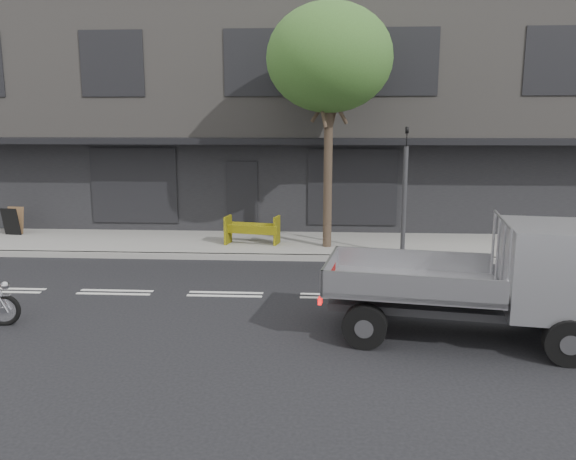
# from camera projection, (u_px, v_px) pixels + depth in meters

# --- Properties ---
(ground) EXTENTS (80.00, 80.00, 0.00)m
(ground) POSITION_uv_depth(u_px,v_px,m) (225.00, 294.00, 11.96)
(ground) COLOR black
(ground) RESTS_ON ground
(sidewalk) EXTENTS (32.00, 3.20, 0.15)m
(sidewalk) POSITION_uv_depth(u_px,v_px,m) (252.00, 244.00, 16.56)
(sidewalk) COLOR gray
(sidewalk) RESTS_ON ground
(kerb) EXTENTS (32.00, 0.20, 0.15)m
(kerb) POSITION_uv_depth(u_px,v_px,m) (245.00, 257.00, 14.99)
(kerb) COLOR gray
(kerb) RESTS_ON ground
(building_main) EXTENTS (26.00, 10.00, 8.00)m
(building_main) POSITION_uv_depth(u_px,v_px,m) (271.00, 112.00, 22.28)
(building_main) COLOR slate
(building_main) RESTS_ON ground
(street_tree) EXTENTS (3.40, 3.40, 6.74)m
(street_tree) POSITION_uv_depth(u_px,v_px,m) (329.00, 59.00, 14.95)
(street_tree) COLOR #382B21
(street_tree) RESTS_ON ground
(traffic_light_pole) EXTENTS (0.12, 0.12, 3.50)m
(traffic_light_pole) POSITION_uv_depth(u_px,v_px,m) (404.00, 198.00, 14.69)
(traffic_light_pole) COLOR #2D2D30
(traffic_light_pole) RESTS_ON ground
(flatbed_ute) EXTENTS (4.76, 2.51, 2.10)m
(flatbed_ute) POSITION_uv_depth(u_px,v_px,m) (529.00, 273.00, 9.15)
(flatbed_ute) COLOR black
(flatbed_ute) RESTS_ON ground
(construction_barrier) EXTENTS (1.62, 0.92, 0.85)m
(construction_barrier) POSITION_uv_depth(u_px,v_px,m) (251.00, 231.00, 15.94)
(construction_barrier) COLOR yellow
(construction_barrier) RESTS_ON sidewalk
(sandwich_board) EXTENTS (0.58, 0.42, 0.86)m
(sandwich_board) POSITION_uv_depth(u_px,v_px,m) (11.00, 222.00, 17.40)
(sandwich_board) COLOR black
(sandwich_board) RESTS_ON sidewalk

